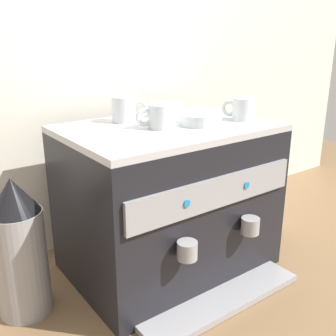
{
  "coord_description": "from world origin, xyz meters",
  "views": [
    {
      "loc": [
        -0.71,
        -0.97,
        0.76
      ],
      "look_at": [
        0.0,
        0.0,
        0.35
      ],
      "focal_mm": 42.23,
      "sensor_mm": 36.0,
      "label": 1
    }
  ],
  "objects_px": {
    "ceramic_cup_0": "(242,109)",
    "coffee_grinder": "(19,249)",
    "ceramic_cup_2": "(160,116)",
    "ceramic_bowl_0": "(167,110)",
    "milk_pitcher": "(267,215)",
    "espresso_machine": "(169,199)",
    "ceramic_cup_1": "(125,109)",
    "ceramic_bowl_1": "(200,119)"
  },
  "relations": [
    {
      "from": "ceramic_cup_1",
      "to": "ceramic_bowl_1",
      "type": "height_order",
      "value": "ceramic_cup_1"
    },
    {
      "from": "ceramic_cup_1",
      "to": "ceramic_cup_2",
      "type": "height_order",
      "value": "ceramic_cup_1"
    },
    {
      "from": "ceramic_cup_2",
      "to": "milk_pitcher",
      "type": "distance_m",
      "value": 0.71
    },
    {
      "from": "ceramic_cup_1",
      "to": "ceramic_bowl_1",
      "type": "xyz_separation_m",
      "value": [
        0.17,
        -0.17,
        -0.02
      ]
    },
    {
      "from": "espresso_machine",
      "to": "milk_pitcher",
      "type": "relative_size",
      "value": 5.31
    },
    {
      "from": "ceramic_cup_0",
      "to": "ceramic_bowl_0",
      "type": "bearing_deg",
      "value": 125.71
    },
    {
      "from": "espresso_machine",
      "to": "ceramic_bowl_0",
      "type": "xyz_separation_m",
      "value": [
        0.09,
        0.13,
        0.27
      ]
    },
    {
      "from": "ceramic_cup_2",
      "to": "coffee_grinder",
      "type": "xyz_separation_m",
      "value": [
        -0.43,
        0.07,
        -0.33
      ]
    },
    {
      "from": "espresso_machine",
      "to": "ceramic_cup_0",
      "type": "relative_size",
      "value": 6.22
    },
    {
      "from": "espresso_machine",
      "to": "ceramic_cup_1",
      "type": "relative_size",
      "value": 5.71
    },
    {
      "from": "ceramic_cup_0",
      "to": "ceramic_bowl_1",
      "type": "relative_size",
      "value": 0.8
    },
    {
      "from": "ceramic_bowl_1",
      "to": "milk_pitcher",
      "type": "xyz_separation_m",
      "value": [
        0.4,
        0.03,
        -0.45
      ]
    },
    {
      "from": "milk_pitcher",
      "to": "espresso_machine",
      "type": "bearing_deg",
      "value": 177.84
    },
    {
      "from": "ceramic_cup_2",
      "to": "ceramic_cup_0",
      "type": "bearing_deg",
      "value": -11.7
    },
    {
      "from": "espresso_machine",
      "to": "coffee_grinder",
      "type": "bearing_deg",
      "value": 174.06
    },
    {
      "from": "ceramic_cup_0",
      "to": "ceramic_bowl_1",
      "type": "height_order",
      "value": "ceramic_cup_0"
    },
    {
      "from": "espresso_machine",
      "to": "ceramic_cup_2",
      "type": "distance_m",
      "value": 0.29
    },
    {
      "from": "espresso_machine",
      "to": "ceramic_bowl_1",
      "type": "distance_m",
      "value": 0.28
    },
    {
      "from": "coffee_grinder",
      "to": "milk_pitcher",
      "type": "relative_size",
      "value": 3.36
    },
    {
      "from": "ceramic_cup_0",
      "to": "milk_pitcher",
      "type": "relative_size",
      "value": 0.85
    },
    {
      "from": "ceramic_cup_0",
      "to": "ceramic_cup_2",
      "type": "distance_m",
      "value": 0.29
    },
    {
      "from": "milk_pitcher",
      "to": "ceramic_cup_2",
      "type": "bearing_deg",
      "value": -179.98
    },
    {
      "from": "ceramic_cup_2",
      "to": "ceramic_bowl_0",
      "type": "distance_m",
      "value": 0.2
    },
    {
      "from": "ceramic_bowl_0",
      "to": "espresso_machine",
      "type": "bearing_deg",
      "value": -124.15
    },
    {
      "from": "ceramic_cup_0",
      "to": "coffee_grinder",
      "type": "relative_size",
      "value": 0.25
    },
    {
      "from": "espresso_machine",
      "to": "ceramic_bowl_0",
      "type": "distance_m",
      "value": 0.31
    },
    {
      "from": "ceramic_bowl_0",
      "to": "milk_pitcher",
      "type": "bearing_deg",
      "value": -20.69
    },
    {
      "from": "espresso_machine",
      "to": "ceramic_cup_2",
      "type": "relative_size",
      "value": 5.51
    },
    {
      "from": "ceramic_cup_0",
      "to": "ceramic_bowl_0",
      "type": "relative_size",
      "value": 0.85
    },
    {
      "from": "ceramic_cup_2",
      "to": "milk_pitcher",
      "type": "relative_size",
      "value": 0.96
    },
    {
      "from": "ceramic_cup_0",
      "to": "ceramic_bowl_0",
      "type": "xyz_separation_m",
      "value": [
        -0.15,
        0.21,
        -0.02
      ]
    },
    {
      "from": "ceramic_cup_1",
      "to": "espresso_machine",
      "type": "bearing_deg",
      "value": -55.82
    },
    {
      "from": "ceramic_cup_2",
      "to": "ceramic_bowl_1",
      "type": "bearing_deg",
      "value": -13.73
    },
    {
      "from": "ceramic_bowl_1",
      "to": "espresso_machine",
      "type": "bearing_deg",
      "value": 149.38
    },
    {
      "from": "ceramic_bowl_0",
      "to": "ceramic_bowl_1",
      "type": "xyz_separation_m",
      "value": [
        -0.0,
        -0.18,
        -0.0
      ]
    },
    {
      "from": "ceramic_cup_1",
      "to": "coffee_grinder",
      "type": "bearing_deg",
      "value": -169.47
    },
    {
      "from": "ceramic_bowl_0",
      "to": "ceramic_cup_0",
      "type": "bearing_deg",
      "value": -54.29
    },
    {
      "from": "coffee_grinder",
      "to": "ceramic_cup_0",
      "type": "bearing_deg",
      "value": -10.07
    },
    {
      "from": "ceramic_cup_2",
      "to": "coffee_grinder",
      "type": "relative_size",
      "value": 0.29
    },
    {
      "from": "espresso_machine",
      "to": "ceramic_bowl_0",
      "type": "height_order",
      "value": "ceramic_bowl_0"
    },
    {
      "from": "espresso_machine",
      "to": "milk_pitcher",
      "type": "bearing_deg",
      "value": -2.16
    },
    {
      "from": "espresso_machine",
      "to": "ceramic_bowl_0",
      "type": "bearing_deg",
      "value": 55.85
    }
  ]
}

